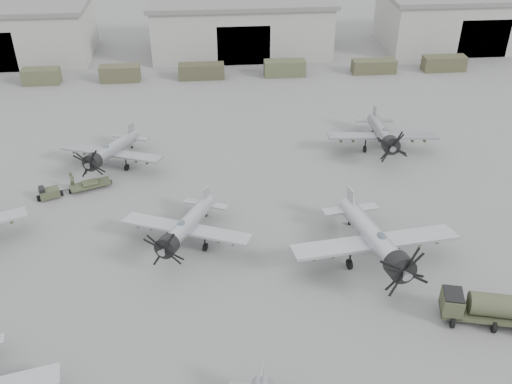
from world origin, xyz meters
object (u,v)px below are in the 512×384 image
aircraft_far_0 (110,152)px  tug_trailer (65,190)px  aircraft_mid_2 (377,241)px  aircraft_far_1 (383,135)px  ground_crew (72,180)px  fuel_tanker (485,306)px  aircraft_mid_1 (185,228)px

aircraft_far_0 → tug_trailer: (-3.97, -4.83, -1.54)m
aircraft_mid_2 → aircraft_far_0: 30.18m
aircraft_mid_2 → aircraft_far_1: (6.04, 19.38, -0.33)m
aircraft_far_1 → ground_crew: 33.69m
aircraft_mid_2 → fuel_tanker: aircraft_mid_2 is taller
aircraft_mid_1 → aircraft_mid_2: bearing=8.1°
aircraft_far_0 → fuel_tanker: size_ratio=1.68×
aircraft_mid_1 → tug_trailer: aircraft_mid_1 is taller
aircraft_mid_2 → aircraft_far_1: size_ratio=1.15×
aircraft_mid_1 → aircraft_far_1: aircraft_far_1 is taller
fuel_tanker → aircraft_mid_1: bearing=168.3°
aircraft_far_1 → ground_crew: aircraft_far_1 is taller
aircraft_mid_1 → aircraft_far_1: bearing=57.5°
aircraft_mid_1 → aircraft_far_0: aircraft_mid_1 is taller
aircraft_mid_1 → ground_crew: 15.83m
tug_trailer → aircraft_far_0: bearing=29.6°
aircraft_far_0 → ground_crew: size_ratio=5.74×
aircraft_far_1 → fuel_tanker: aircraft_far_1 is taller
aircraft_far_1 → tug_trailer: (-33.90, -5.79, -1.71)m
fuel_tanker → tug_trailer: 39.87m
tug_trailer → ground_crew: size_ratio=3.55×
aircraft_mid_1 → tug_trailer: size_ratio=1.65×
aircraft_far_1 → ground_crew: (-33.33, -4.74, -1.26)m
aircraft_far_0 → tug_trailer: bearing=-108.4°
aircraft_mid_1 → aircraft_far_0: (-8.17, 14.53, -0.05)m
tug_trailer → aircraft_mid_2: bearing=-47.1°
fuel_tanker → tug_trailer: bearing=163.4°
aircraft_far_0 → aircraft_mid_1: bearing=-39.6°
aircraft_far_0 → ground_crew: 5.20m
aircraft_far_1 → aircraft_far_0: bearing=-173.2°
aircraft_mid_1 → ground_crew: size_ratio=5.86×
aircraft_far_1 → fuel_tanker: size_ratio=1.84×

